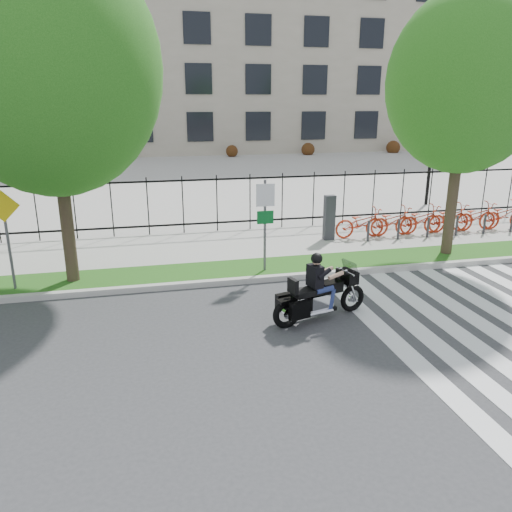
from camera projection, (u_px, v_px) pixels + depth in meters
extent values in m
plane|color=#363639|center=(291.00, 357.00, 9.44)|extent=(120.00, 120.00, 0.00)
cube|color=#B3B1A8|center=(247.00, 280.00, 13.23)|extent=(60.00, 0.20, 0.15)
cube|color=#234F13|center=(240.00, 270.00, 14.02)|extent=(60.00, 1.50, 0.15)
cube|color=#A4A29A|center=(226.00, 246.00, 16.35)|extent=(60.00, 3.50, 0.15)
cube|color=#A4A29A|center=(181.00, 173.00, 32.68)|extent=(80.00, 34.00, 0.10)
cube|color=gray|center=(160.00, 42.00, 48.31)|extent=(60.00, 20.00, 20.00)
cylinder|color=black|center=(430.00, 162.00, 22.13)|extent=(0.14, 0.14, 4.00)
cylinder|color=black|center=(435.00, 118.00, 21.56)|extent=(0.06, 0.70, 0.70)
sphere|color=white|center=(428.00, 116.00, 21.46)|extent=(0.36, 0.36, 0.36)
sphere|color=white|center=(442.00, 116.00, 21.61)|extent=(0.36, 0.36, 0.36)
cylinder|color=#33251C|center=(66.00, 211.00, 12.50)|extent=(0.32, 0.32, 3.66)
ellipsoid|color=#1D5F15|center=(49.00, 67.00, 11.49)|extent=(5.21, 5.21, 5.99)
cylinder|color=#33251C|center=(453.00, 194.00, 14.83)|extent=(0.32, 0.32, 3.65)
ellipsoid|color=#1D5F15|center=(466.00, 82.00, 13.89)|extent=(4.41, 4.41, 5.07)
cube|color=#2D2D33|center=(329.00, 218.00, 16.61)|extent=(0.35, 0.25, 1.50)
imported|color=#B72E14|center=(362.00, 223.00, 16.93)|extent=(1.93, 0.67, 1.01)
cylinder|color=#2D2D33|center=(368.00, 231.00, 16.52)|extent=(0.08, 0.08, 0.70)
imported|color=#B72E14|center=(392.00, 221.00, 17.17)|extent=(1.93, 0.67, 1.01)
cylinder|color=#2D2D33|center=(399.00, 229.00, 16.75)|extent=(0.08, 0.08, 0.70)
imported|color=#B72E14|center=(421.00, 220.00, 17.40)|extent=(1.93, 0.67, 1.01)
cylinder|color=#2D2D33|center=(428.00, 227.00, 16.98)|extent=(0.08, 0.08, 0.70)
imported|color=#B72E14|center=(449.00, 218.00, 17.64)|extent=(1.93, 0.67, 1.01)
cylinder|color=#2D2D33|center=(457.00, 226.00, 17.22)|extent=(0.08, 0.08, 0.70)
imported|color=#B72E14|center=(476.00, 216.00, 17.87)|extent=(1.93, 0.67, 1.01)
cylinder|color=#2D2D33|center=(485.00, 224.00, 17.45)|extent=(0.08, 0.08, 0.70)
imported|color=#B72E14|center=(503.00, 215.00, 18.10)|extent=(1.93, 0.67, 1.01)
cylinder|color=#2D2D33|center=(512.00, 222.00, 17.69)|extent=(0.08, 0.08, 0.70)
cylinder|color=#59595B|center=(265.00, 226.00, 13.43)|extent=(0.07, 0.07, 2.50)
cube|color=white|center=(265.00, 195.00, 13.14)|extent=(0.50, 0.03, 0.60)
cube|color=#0C6626|center=(265.00, 217.00, 13.32)|extent=(0.45, 0.03, 0.35)
cylinder|color=#59595B|center=(8.00, 242.00, 12.08)|extent=(0.07, 0.07, 2.40)
cube|color=yellow|center=(2.00, 206.00, 11.78)|extent=(0.78, 0.03, 0.78)
torus|color=black|center=(352.00, 298.00, 11.39)|extent=(0.65, 0.29, 0.64)
torus|color=black|center=(287.00, 313.00, 10.59)|extent=(0.69, 0.32, 0.68)
cube|color=black|center=(347.00, 276.00, 11.14)|extent=(0.41, 0.57, 0.28)
cube|color=#26262B|center=(350.00, 267.00, 11.11)|extent=(0.26, 0.48, 0.28)
cube|color=silver|center=(319.00, 302.00, 10.94)|extent=(0.62, 0.45, 0.37)
cube|color=black|center=(330.00, 286.00, 10.98)|extent=(0.58, 0.44, 0.24)
cube|color=black|center=(307.00, 292.00, 10.71)|extent=(0.71, 0.50, 0.13)
cube|color=black|center=(293.00, 286.00, 10.48)|extent=(0.17, 0.33, 0.32)
cube|color=black|center=(300.00, 310.00, 10.38)|extent=(0.49, 0.27, 0.37)
cube|color=black|center=(286.00, 301.00, 10.84)|extent=(0.49, 0.27, 0.37)
cube|color=black|center=(315.00, 276.00, 10.69)|extent=(0.31, 0.42, 0.48)
sphere|color=tan|center=(317.00, 260.00, 10.60)|extent=(0.21, 0.21, 0.21)
sphere|color=black|center=(317.00, 259.00, 10.59)|extent=(0.25, 0.25, 0.25)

